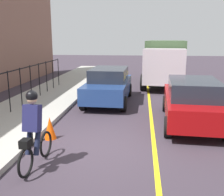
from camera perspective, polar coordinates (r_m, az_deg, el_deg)
The scene contains 7 objects.
ground_plane at distance 7.62m, azimuth -3.29°, elevation -10.08°, with size 80.00×80.00×0.00m, color #372E38.
lane_line_centre at distance 7.53m, azimuth 9.01°, elevation -10.48°, with size 36.00×0.12×0.01m, color yellow.
cyclist_lead at distance 6.33m, azimuth -16.43°, elevation -6.61°, with size 1.71×0.38×1.83m.
patrol_sedan at distance 9.62m, azimuth 16.76°, elevation -0.60°, with size 4.50×2.13×1.58m.
parked_sedan_rear at distance 12.42m, azimuth -0.71°, elevation 2.85°, with size 4.45×2.01×1.58m.
box_truck_background at distance 17.60m, azimuth 11.36°, elevation 7.89°, with size 6.92×3.11×2.78m.
traffic_cone_near at distance 8.18m, azimuth -13.11°, elevation -6.26°, with size 0.36×0.36×0.67m, color #FA4F08.
Camera 1 is at (-6.92, -1.21, 2.94)m, focal length 42.83 mm.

